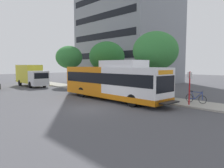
{
  "coord_description": "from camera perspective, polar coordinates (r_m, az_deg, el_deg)",
  "views": [
    {
      "loc": [
        -9.41,
        -12.29,
        3.25
      ],
      "look_at": [
        2.88,
        1.01,
        1.6
      ],
      "focal_mm": 33.68,
      "sensor_mm": 36.0,
      "label": 1
    }
  ],
  "objects": [
    {
      "name": "bus_stop_sign_pole",
      "position": [
        17.44,
        20.3,
        -0.38
      ],
      "size": [
        0.1,
        0.36,
        2.6
      ],
      "color": "red",
      "rests_on": "sidewalk_curb"
    },
    {
      "name": "box_truck_background",
      "position": [
        34.17,
        -21.09,
        2.33
      ],
      "size": [
        2.32,
        7.01,
        3.25
      ],
      "color": "silver",
      "rests_on": "ground"
    },
    {
      "name": "sidewalk_curb",
      "position": [
        24.78,
        -0.85,
        -2.17
      ],
      "size": [
        3.0,
        56.0,
        0.14
      ],
      "primitive_type": "cube",
      "color": "#A8A399",
      "rests_on": "ground"
    },
    {
      "name": "ground_plane",
      "position": [
        22.6,
        -17.71,
        -3.31
      ],
      "size": [
        120.0,
        120.0,
        0.0
      ],
      "primitive_type": "plane",
      "color": "#4C4C51"
    },
    {
      "name": "street_tree_far_block",
      "position": [
        33.3,
        -11.56,
        7.13
      ],
      "size": [
        4.08,
        4.08,
        6.03
      ],
      "color": "#4C3823",
      "rests_on": "sidewalk_curb"
    },
    {
      "name": "transit_bus",
      "position": [
        19.44,
        0.07,
        0.65
      ],
      "size": [
        2.58,
        12.25,
        3.65
      ],
      "color": "white",
      "rests_on": "ground"
    },
    {
      "name": "street_tree_near_stop",
      "position": [
        21.14,
        11.7,
        8.81
      ],
      "size": [
        4.4,
        4.4,
        6.36
      ],
      "color": "#4C3823",
      "rests_on": "sidewalk_curb"
    },
    {
      "name": "lattice_comm_tower",
      "position": [
        50.98,
        -9.19,
        10.6
      ],
      "size": [
        1.1,
        1.1,
        24.73
      ],
      "color": "#B7B7BC",
      "rests_on": "ground"
    },
    {
      "name": "street_tree_mid_block",
      "position": [
        26.55,
        -1.4,
        7.43
      ],
      "size": [
        4.44,
        4.44,
        6.04
      ],
      "color": "#4C3823",
      "rests_on": "sidewalk_curb"
    },
    {
      "name": "bicycle_parked",
      "position": [
        18.58,
        21.82,
        -3.49
      ],
      "size": [
        0.52,
        1.76,
        1.02
      ],
      "color": "black",
      "rests_on": "sidewalk_curb"
    }
  ]
}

